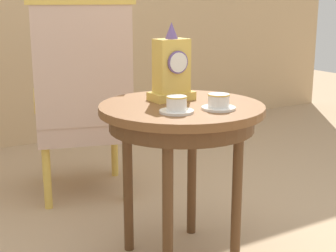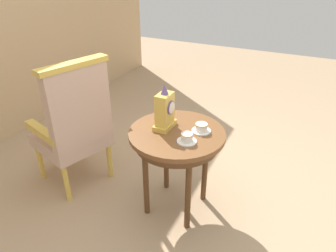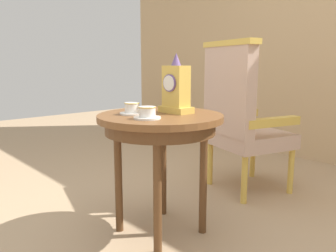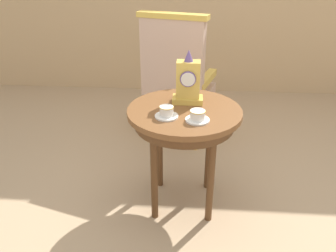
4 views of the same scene
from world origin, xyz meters
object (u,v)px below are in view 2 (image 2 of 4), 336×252
at_px(teacup_right, 201,128).
at_px(mantel_clock, 165,111).
at_px(teacup_left, 187,138).
at_px(armchair, 75,124).
at_px(side_table, 177,141).

bearing_deg(teacup_right, mantel_clock, 103.38).
bearing_deg(teacup_left, teacup_right, -11.52).
distance_m(mantel_clock, armchair, 0.82).
distance_m(teacup_right, mantel_clock, 0.29).
bearing_deg(teacup_right, side_table, 116.27).
bearing_deg(side_table, armchair, 95.92).
xyz_separation_m(teacup_left, armchair, (0.01, 1.00, -0.14)).
height_order(side_table, teacup_right, teacup_right).
relative_size(teacup_right, mantel_clock, 0.41).
bearing_deg(teacup_right, teacup_left, 168.48).
relative_size(teacup_right, armchair, 0.12).
bearing_deg(mantel_clock, side_table, -98.18).
relative_size(side_table, armchair, 0.61).
bearing_deg(armchair, mantel_clock, -82.21).
relative_size(side_table, teacup_right, 5.04).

